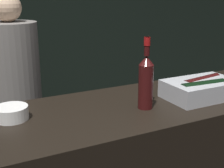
% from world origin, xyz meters
% --- Properties ---
extents(wall_back_chalkboard, '(6.40, 0.06, 2.80)m').
position_xyz_m(wall_back_chalkboard, '(0.00, 2.60, 1.40)').
color(wall_back_chalkboard, black).
rests_on(wall_back_chalkboard, ground_plane).
extents(ice_bin_with_bottles, '(0.41, 0.26, 0.11)m').
position_xyz_m(ice_bin_with_bottles, '(0.51, 0.25, 1.15)').
color(ice_bin_with_bottles, '#B7BABF').
rests_on(ice_bin_with_bottles, bar_counter).
extents(bowl_white, '(0.16, 0.16, 0.06)m').
position_xyz_m(bowl_white, '(-0.50, 0.41, 1.13)').
color(bowl_white, white).
rests_on(bowl_white, bar_counter).
extents(red_wine_bottle_tall, '(0.08, 0.08, 0.37)m').
position_xyz_m(red_wine_bottle_tall, '(0.14, 0.25, 1.25)').
color(red_wine_bottle_tall, '#380F0F').
rests_on(red_wine_bottle_tall, bar_counter).
extents(person_blond_tee, '(0.41, 0.41, 1.67)m').
position_xyz_m(person_blond_tee, '(-0.32, 1.40, 0.92)').
color(person_blond_tee, black).
rests_on(person_blond_tee, ground_plane).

